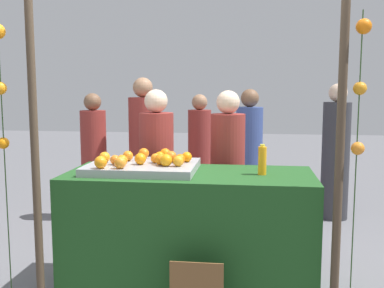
{
  "coord_description": "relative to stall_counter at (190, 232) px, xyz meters",
  "views": [
    {
      "loc": [
        0.45,
        -3.37,
        1.59
      ],
      "look_at": [
        0.0,
        0.15,
        1.14
      ],
      "focal_mm": 42.54,
      "sensor_mm": 36.0,
      "label": 1
    }
  ],
  "objects": [
    {
      "name": "crowd_person_0",
      "position": [
        0.44,
        1.97,
        0.26
      ],
      "size": [
        0.31,
        0.31,
        1.56
      ],
      "color": "#384C8C",
      "rests_on": "ground_plane"
    },
    {
      "name": "orange_15",
      "position": [
        -0.16,
        -0.09,
        0.57
      ],
      "size": [
        0.09,
        0.09,
        0.09
      ],
      "primitive_type": "sphere",
      "color": "orange",
      "rests_on": "orange_tray"
    },
    {
      "name": "orange_14",
      "position": [
        -0.47,
        -0.23,
        0.57
      ],
      "size": [
        0.09,
        0.09,
        0.09
      ],
      "primitive_type": "sphere",
      "color": "orange",
      "rests_on": "orange_tray"
    },
    {
      "name": "orange_13",
      "position": [
        -0.56,
        -0.07,
        0.57
      ],
      "size": [
        0.07,
        0.07,
        0.07
      ],
      "primitive_type": "sphere",
      "color": "orange",
      "rests_on": "orange_tray"
    },
    {
      "name": "crowd_person_2",
      "position": [
        1.47,
        2.18,
        0.29
      ],
      "size": [
        0.33,
        0.33,
        1.62
      ],
      "color": "#333338",
      "rests_on": "ground_plane"
    },
    {
      "name": "orange_7",
      "position": [
        -0.67,
        0.0,
        0.57
      ],
      "size": [
        0.09,
        0.09,
        0.09
      ],
      "primitive_type": "sphere",
      "color": "orange",
      "rests_on": "orange_tray"
    },
    {
      "name": "orange_1",
      "position": [
        -0.23,
        0.24,
        0.57
      ],
      "size": [
        0.09,
        0.09,
        0.09
      ],
      "primitive_type": "sphere",
      "color": "orange",
      "rests_on": "orange_tray"
    },
    {
      "name": "orange_tray",
      "position": [
        -0.37,
        0.03,
        0.5
      ],
      "size": [
        0.83,
        0.65,
        0.06
      ],
      "primitive_type": "cube",
      "color": "#9EA0A5",
      "rests_on": "stall_counter"
    },
    {
      "name": "vendor_left",
      "position": [
        -0.39,
        0.66,
        0.26
      ],
      "size": [
        0.31,
        0.31,
        1.56
      ],
      "color": "maroon",
      "rests_on": "ground_plane"
    },
    {
      "name": "orange_4",
      "position": [
        -0.49,
        -0.12,
        0.57
      ],
      "size": [
        0.08,
        0.08,
        0.08
      ],
      "primitive_type": "sphere",
      "color": "orange",
      "rests_on": "orange_tray"
    },
    {
      "name": "vendor_right",
      "position": [
        0.25,
        0.7,
        0.25
      ],
      "size": [
        0.31,
        0.31,
        1.55
      ],
      "color": "maroon",
      "rests_on": "ground_plane"
    },
    {
      "name": "canopy_post_left",
      "position": [
        -1.02,
        -0.44,
        0.63
      ],
      "size": [
        0.06,
        0.06,
        2.21
      ],
      "primitive_type": "cylinder",
      "color": "#473828",
      "rests_on": "ground_plane"
    },
    {
      "name": "orange_9",
      "position": [
        -0.27,
        0.04,
        0.57
      ],
      "size": [
        0.08,
        0.08,
        0.08
      ],
      "primitive_type": "sphere",
      "color": "orange",
      "rests_on": "orange_tray"
    },
    {
      "name": "orange_3",
      "position": [
        -0.62,
        -0.24,
        0.57
      ],
      "size": [
        0.09,
        0.09,
        0.09
      ],
      "primitive_type": "sphere",
      "color": "orange",
      "rests_on": "orange_tray"
    },
    {
      "name": "orange_11",
      "position": [
        -0.51,
        0.11,
        0.57
      ],
      "size": [
        0.08,
        0.08,
        0.08
      ],
      "primitive_type": "sphere",
      "color": "orange",
      "rests_on": "orange_tray"
    },
    {
      "name": "garland_strand_left",
      "position": [
        -1.23,
        -0.46,
        1.17
      ],
      "size": [
        0.1,
        0.1,
        2.05
      ],
      "color": "#2D4C23",
      "rests_on": "ground_plane"
    },
    {
      "name": "orange_0",
      "position": [
        -0.37,
        -0.04,
        0.57
      ],
      "size": [
        0.09,
        0.09,
        0.09
      ],
      "primitive_type": "sphere",
      "color": "orange",
      "rests_on": "orange_tray"
    },
    {
      "name": "orange_8",
      "position": [
        -0.19,
        0.16,
        0.57
      ],
      "size": [
        0.07,
        0.07,
        0.07
      ],
      "primitive_type": "sphere",
      "color": "orange",
      "rests_on": "orange_tray"
    },
    {
      "name": "orange_5",
      "position": [
        -0.16,
        0.1,
        0.57
      ],
      "size": [
        0.09,
        0.09,
        0.09
      ],
      "primitive_type": "sphere",
      "color": "orange",
      "rests_on": "orange_tray"
    },
    {
      "name": "canopy_post_right",
      "position": [
        1.02,
        -0.44,
        0.63
      ],
      "size": [
        0.06,
        0.06,
        2.21
      ],
      "primitive_type": "cylinder",
      "color": "#473828",
      "rests_on": "ground_plane"
    },
    {
      "name": "orange_6",
      "position": [
        -0.26,
        0.13,
        0.57
      ],
      "size": [
        0.08,
        0.08,
        0.08
      ],
      "primitive_type": "sphere",
      "color": "orange",
      "rests_on": "orange_tray"
    },
    {
      "name": "juice_bottle",
      "position": [
        0.55,
        -0.01,
        0.58
      ],
      "size": [
        0.06,
        0.06,
        0.23
      ],
      "color": "orange",
      "rests_on": "stall_counter"
    },
    {
      "name": "crowd_person_3",
      "position": [
        -0.2,
        2.44,
        0.22
      ],
      "size": [
        0.3,
        0.3,
        1.49
      ],
      "color": "maroon",
      "rests_on": "ground_plane"
    },
    {
      "name": "crowd_person_1",
      "position": [
        -0.78,
        1.76,
        0.32
      ],
      "size": [
        0.34,
        0.34,
        1.69
      ],
      "color": "maroon",
      "rests_on": "ground_plane"
    },
    {
      "name": "orange_10",
      "position": [
        -0.04,
        0.12,
        0.57
      ],
      "size": [
        0.08,
        0.08,
        0.08
      ],
      "primitive_type": "sphere",
      "color": "orange",
      "rests_on": "orange_tray"
    },
    {
      "name": "crowd_person_4",
      "position": [
        -1.39,
        1.8,
        0.23
      ],
      "size": [
        0.3,
        0.3,
        1.51
      ],
      "color": "maroon",
      "rests_on": "ground_plane"
    },
    {
      "name": "garland_strand_right",
      "position": [
        1.13,
        -0.41,
        1.12
      ],
      "size": [
        0.1,
        0.1,
        2.05
      ],
      "color": "#2D4C23",
      "rests_on": "ground_plane"
    },
    {
      "name": "orange_16",
      "position": [
        -0.07,
        -0.08,
        0.57
      ],
      "size": [
        0.08,
        0.08,
        0.08
      ],
      "primitive_type": "sphere",
      "color": "orange",
      "rests_on": "orange_tray"
    },
    {
      "name": "orange_2",
      "position": [
        -0.22,
        -0.04,
        0.57
      ],
      "size": [
        0.08,
        0.08,
        0.08
      ],
      "primitive_type": "sphere",
      "color": "orange",
      "rests_on": "orange_tray"
    },
    {
      "name": "orange_17",
      "position": [
        -0.08,
        0.03,
        0.57
      ],
      "size": [
        0.08,
        0.08,
        0.08
      ],
      "primitive_type": "sphere",
      "color": "orange",
      "rests_on": "orange_tray"
    },
    {
      "name": "orange_12",
      "position": [
        -0.41,
        0.24,
        0.57
      ],
      "size": [
        0.09,
        0.09,
        0.09
      ],
      "primitive_type": "sphere",
      "color": "orange",
      "rests_on": "orange_tray"
    },
    {
      "name": "stall_counter",
      "position": [
        0.0,
        0.0,
        0.0
      ],
      "size": [
        1.87,
        0.79,
        0.94
      ],
      "primitive_type": "cube",
      "color": "#1E4C1E",
      "rests_on": "ground_plane"
    }
  ]
}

